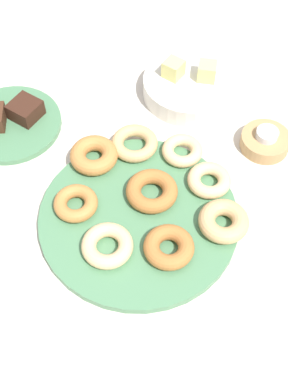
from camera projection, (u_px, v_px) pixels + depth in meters
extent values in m
plane|color=beige|center=(139.00, 220.00, 0.93)|extent=(2.40, 2.40, 0.00)
cylinder|color=#4C7F56|center=(139.00, 218.00, 0.92)|extent=(0.35, 0.35, 0.02)
torus|color=tan|center=(134.00, 143.00, 0.99)|extent=(0.12, 0.12, 0.02)
torus|color=#AD6B33|center=(169.00, 247.00, 0.86)|extent=(0.11, 0.11, 0.03)
torus|color=#EABC84|center=(209.00, 180.00, 0.94)|extent=(0.11, 0.11, 0.02)
torus|color=#BC7A3D|center=(76.00, 203.00, 0.91)|extent=(0.11, 0.11, 0.02)
torus|color=#EABC84|center=(107.00, 246.00, 0.87)|extent=(0.12, 0.12, 0.02)
torus|color=tan|center=(224.00, 221.00, 0.89)|extent=(0.11, 0.11, 0.03)
torus|color=#EABC84|center=(182.00, 151.00, 0.98)|extent=(0.11, 0.11, 0.02)
torus|color=#AD6B33|center=(152.00, 191.00, 0.93)|extent=(0.12, 0.12, 0.03)
torus|color=#BC7A3D|center=(94.00, 155.00, 0.97)|extent=(0.10, 0.10, 0.03)
cylinder|color=#4C7F56|center=(10.00, 124.00, 1.05)|extent=(0.20, 0.20, 0.01)
cube|color=#381E14|center=(25.00, 110.00, 1.04)|extent=(0.07, 0.07, 0.03)
cylinder|color=tan|center=(265.00, 142.00, 1.01)|extent=(0.09, 0.09, 0.03)
cylinder|color=silver|center=(267.00, 134.00, 0.99)|extent=(0.04, 0.04, 0.01)
cylinder|color=silver|center=(188.00, 87.00, 1.09)|extent=(0.19, 0.19, 0.04)
cube|color=#DBD67A|center=(173.00, 69.00, 1.06)|extent=(0.04, 0.04, 0.04)
cube|color=#DBD67A|center=(207.00, 71.00, 1.06)|extent=(0.04, 0.04, 0.04)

